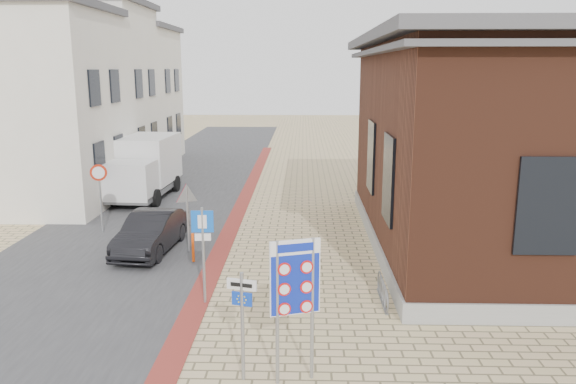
% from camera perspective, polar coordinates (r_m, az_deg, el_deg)
% --- Properties ---
extents(ground, '(120.00, 120.00, 0.00)m').
position_cam_1_polar(ground, '(12.46, -1.58, -14.98)').
color(ground, tan).
rests_on(ground, ground).
extents(road_strip, '(7.00, 60.00, 0.02)m').
position_cam_1_polar(road_strip, '(27.36, -11.43, 0.11)').
color(road_strip, '#38383A').
rests_on(road_strip, ground).
extents(curb_strip, '(0.60, 40.00, 0.02)m').
position_cam_1_polar(curb_strip, '(21.97, -5.38, -2.71)').
color(curb_strip, maroon).
rests_on(curb_strip, ground).
extents(brick_building, '(13.00, 13.00, 6.80)m').
position_cam_1_polar(brick_building, '(20.01, 26.34, 4.69)').
color(brick_building, gray).
rests_on(brick_building, ground).
extents(townhouse_near, '(7.40, 6.40, 8.30)m').
position_cam_1_polar(townhouse_near, '(25.86, -25.41, 7.78)').
color(townhouse_near, silver).
rests_on(townhouse_near, ground).
extents(townhouse_mid, '(7.40, 6.40, 9.10)m').
position_cam_1_polar(townhouse_mid, '(31.31, -20.54, 9.53)').
color(townhouse_mid, silver).
rests_on(townhouse_mid, ground).
extents(townhouse_far, '(7.40, 6.40, 8.30)m').
position_cam_1_polar(townhouse_far, '(36.96, -17.01, 9.48)').
color(townhouse_far, silver).
rests_on(townhouse_far, ground).
extents(bike_rack, '(0.08, 1.80, 0.60)m').
position_cam_1_polar(bike_rack, '(14.47, 9.60, -9.97)').
color(bike_rack, slate).
rests_on(bike_rack, ground).
extents(sedan, '(1.69, 3.95, 1.27)m').
position_cam_1_polar(sedan, '(18.44, -13.74, -3.99)').
color(sedan, black).
rests_on(sedan, ground).
extents(box_truck, '(2.45, 5.31, 2.72)m').
position_cam_1_polar(box_truck, '(26.02, -14.37, 2.47)').
color(box_truck, slate).
rests_on(box_truck, ground).
extents(border_sign, '(0.92, 0.32, 2.77)m').
position_cam_1_polar(border_sign, '(10.26, 0.71, -9.01)').
color(border_sign, gray).
rests_on(border_sign, ground).
extents(essen_sign, '(0.56, 0.19, 2.13)m').
position_cam_1_polar(essen_sign, '(10.57, -4.67, -11.94)').
color(essen_sign, gray).
rests_on(essen_sign, ground).
extents(parking_sign, '(0.54, 0.07, 2.46)m').
position_cam_1_polar(parking_sign, '(13.88, -8.64, -4.74)').
color(parking_sign, gray).
rests_on(parking_sign, ground).
extents(yield_sign, '(0.73, 0.36, 2.18)m').
position_cam_1_polar(yield_sign, '(17.91, -10.23, -0.98)').
color(yield_sign, gray).
rests_on(yield_sign, ground).
extents(speed_sign, '(0.58, 0.16, 2.48)m').
position_cam_1_polar(speed_sign, '(20.74, -18.59, 0.48)').
color(speed_sign, gray).
rests_on(speed_sign, ground).
extents(bollard, '(0.09, 0.09, 0.90)m').
position_cam_1_polar(bollard, '(17.21, -9.62, -5.62)').
color(bollard, '#FC4E0D').
rests_on(bollard, ground).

